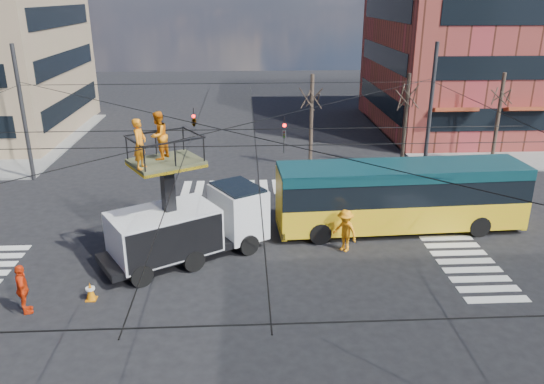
{
  "coord_description": "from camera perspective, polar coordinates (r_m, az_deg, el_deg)",
  "views": [
    {
      "loc": [
        0.83,
        -19.04,
        10.55
      ],
      "look_at": [
        1.98,
        2.92,
        2.33
      ],
      "focal_mm": 35.0,
      "sensor_mm": 36.0,
      "label": 1
    }
  ],
  "objects": [
    {
      "name": "building_ne",
      "position": [
        48.07,
        23.94,
        14.6
      ],
      "size": [
        20.06,
        16.06,
        14.0
      ],
      "color": "brown",
      "rests_on": "ground"
    },
    {
      "name": "flagger",
      "position": [
        23.21,
        7.86,
        -4.13
      ],
      "size": [
        1.34,
        1.4,
        1.91
      ],
      "primitive_type": "imported",
      "rotation": [
        0.0,
        0.0,
        -0.87
      ],
      "color": "orange",
      "rests_on": "ground"
    },
    {
      "name": "sidewalk_ne",
      "position": [
        46.05,
        23.2,
        5.67
      ],
      "size": [
        18.0,
        18.0,
        0.12
      ],
      "primitive_type": "cube",
      "color": "slate",
      "rests_on": "ground"
    },
    {
      "name": "utility_truck",
      "position": [
        22.26,
        -9.05,
        -2.14
      ],
      "size": [
        7.2,
        5.53,
        6.35
      ],
      "rotation": [
        0.0,
        0.0,
        0.53
      ],
      "color": "black",
      "rests_on": "ground"
    },
    {
      "name": "crosswalks",
      "position": [
        21.78,
        -4.85,
        -8.52
      ],
      "size": [
        22.4,
        22.4,
        0.02
      ],
      "primitive_type": null,
      "color": "silver",
      "rests_on": "ground"
    },
    {
      "name": "overhead_network",
      "position": [
        20.45,
        -5.38,
        2.58
      ],
      "size": [
        24.24,
        24.24,
        8.0
      ],
      "color": "#2D2D30",
      "rests_on": "ground"
    },
    {
      "name": "ground",
      "position": [
        21.79,
        -4.85,
        -8.54
      ],
      "size": [
        120.0,
        120.0,
        0.0
      ],
      "primitive_type": "plane",
      "color": "black",
      "rests_on": "ground"
    },
    {
      "name": "tree_b",
      "position": [
        34.61,
        14.37,
        10.02
      ],
      "size": [
        2.0,
        2.0,
        6.0
      ],
      "color": "#382B21",
      "rests_on": "ground"
    },
    {
      "name": "city_bus",
      "position": [
        25.51,
        13.65,
        -0.35
      ],
      "size": [
        11.65,
        3.19,
        3.2
      ],
      "rotation": [
        0.0,
        0.0,
        0.05
      ],
      "color": "yellow",
      "rests_on": "ground"
    },
    {
      "name": "tree_c",
      "position": [
        36.82,
        23.46,
        9.58
      ],
      "size": [
        2.0,
        2.0,
        6.0
      ],
      "color": "#382B21",
      "rests_on": "ground"
    },
    {
      "name": "traffic_cone",
      "position": [
        20.83,
        -18.95,
        -10.04
      ],
      "size": [
        0.36,
        0.36,
        0.71
      ],
      "primitive_type": "cone",
      "color": "#D07108",
      "rests_on": "ground"
    },
    {
      "name": "tree_a",
      "position": [
        33.34,
        4.31,
        10.21
      ],
      "size": [
        2.0,
        2.0,
        6.0
      ],
      "color": "#382B21",
      "rests_on": "ground"
    },
    {
      "name": "worker_ground",
      "position": [
        20.62,
        -25.24,
        -9.46
      ],
      "size": [
        0.85,
        1.18,
        1.86
      ],
      "primitive_type": "imported",
      "rotation": [
        0.0,
        0.0,
        1.98
      ],
      "color": "red",
      "rests_on": "ground"
    }
  ]
}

